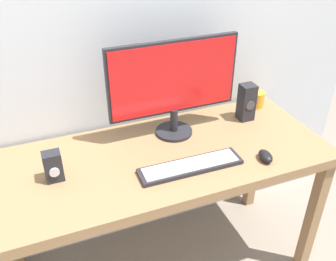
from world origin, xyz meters
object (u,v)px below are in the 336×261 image
desk (160,169)px  monitor (174,83)px  audio_controller (53,166)px  coffee_mug (257,99)px  speaker_right (247,102)px  keyboard_primary (191,166)px  mouse (265,156)px

desk → monitor: monitor is taller
monitor → audio_controller: (-0.59, -0.15, -0.20)m
audio_controller → coffee_mug: (1.11, 0.23, -0.02)m
monitor → speaker_right: (0.40, -0.02, -0.17)m
speaker_right → audio_controller: (-0.98, -0.14, -0.03)m
coffee_mug → desk: bearing=-160.4°
keyboard_primary → mouse: 0.34m
speaker_right → coffee_mug: (0.13, 0.09, -0.05)m
monitor → speaker_right: size_ratio=3.22×
monitor → mouse: size_ratio=6.85×
speaker_right → coffee_mug: size_ratio=2.26×
monitor → mouse: 0.52m
speaker_right → coffee_mug: 0.17m
coffee_mug → audio_controller: bearing=-168.2°
desk → speaker_right: bearing=14.9°
desk → monitor: bearing=50.7°
desk → audio_controller: bearing=179.7°
mouse → coffee_mug: coffee_mug is taller
monitor → keyboard_primary: 0.39m
mouse → audio_controller: size_ratio=0.69×
desk → coffee_mug: 0.71m
desk → coffee_mug: (0.66, 0.23, 0.12)m
desk → keyboard_primary: size_ratio=3.40×
desk → monitor: (0.13, 0.16, 0.35)m
mouse → coffee_mug: (0.24, 0.44, 0.02)m
keyboard_primary → coffee_mug: coffee_mug is taller
keyboard_primary → coffee_mug: 0.68m
monitor → mouse: (0.29, -0.36, -0.24)m
desk → monitor: size_ratio=2.49×
mouse → audio_controller: audio_controller is taller
monitor → speaker_right: 0.43m
keyboard_primary → mouse: size_ratio=5.03×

